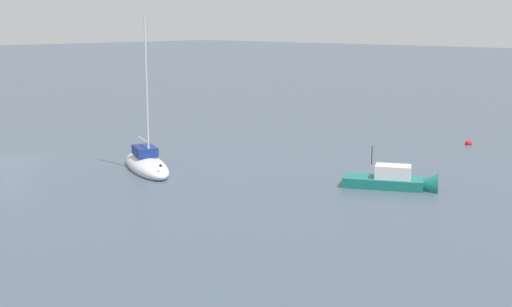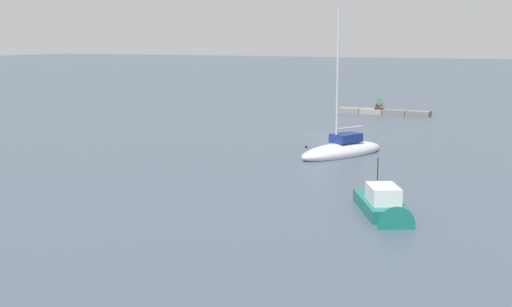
{
  "view_description": "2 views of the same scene",
  "coord_description": "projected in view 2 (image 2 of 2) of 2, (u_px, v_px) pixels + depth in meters",
  "views": [
    {
      "loc": [
        24.51,
        49.13,
        10.5
      ],
      "look_at": [
        -5.73,
        20.43,
        2.45
      ],
      "focal_mm": 47.93,
      "sensor_mm": 36.0,
      "label": 1
    },
    {
      "loc": [
        -21.49,
        59.16,
        8.8
      ],
      "look_at": [
        -3.83,
        22.9,
        2.0
      ],
      "focal_mm": 48.11,
      "sensor_mm": 36.0,
      "label": 2
    }
  ],
  "objects": [
    {
      "name": "motorboat_teal_mid",
      "position": [
        384.0,
        209.0,
        34.21
      ],
      "size": [
        4.46,
        6.12,
        3.35
      ],
      "rotation": [
        0.0,
        0.0,
        0.5
      ],
      "color": "#197266",
      "rests_on": "ground_plane"
    },
    {
      "name": "ground_plane",
      "position": [
        327.0,
        135.0,
        63.18
      ],
      "size": [
        500.0,
        500.0,
        0.0
      ],
      "primitive_type": "plane",
      "color": "#475666"
    },
    {
      "name": "seawall_pier",
      "position": [
        384.0,
        112.0,
        79.96
      ],
      "size": [
        10.82,
        1.88,
        0.59
      ],
      "color": "slate",
      "rests_on": "ground_plane"
    },
    {
      "name": "person_seated_grey_left",
      "position": [
        381.0,
        107.0,
        79.9
      ],
      "size": [
        0.4,
        0.61,
        0.73
      ],
      "rotation": [
        0.0,
        0.0,
        -0.02
      ],
      "color": "#1E2333",
      "rests_on": "seawall_pier"
    },
    {
      "name": "umbrella_open_green",
      "position": [
        380.0,
        100.0,
        79.98
      ],
      "size": [
        1.26,
        1.26,
        1.28
      ],
      "color": "black",
      "rests_on": "seawall_pier"
    },
    {
      "name": "sailboat_white_far",
      "position": [
        342.0,
        150.0,
        51.85
      ],
      "size": [
        5.48,
        8.56,
        11.33
      ],
      "rotation": [
        0.0,
        0.0,
        5.87
      ],
      "color": "silver",
      "rests_on": "ground_plane"
    },
    {
      "name": "person_seated_brown_right",
      "position": [
        377.0,
        107.0,
        80.12
      ],
      "size": [
        0.4,
        0.61,
        0.73
      ],
      "rotation": [
        0.0,
        0.0,
        -0.02
      ],
      "color": "#1E2333",
      "rests_on": "seawall_pier"
    }
  ]
}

